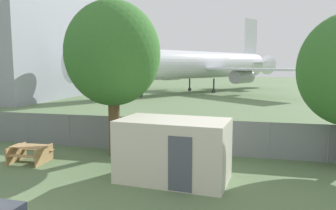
# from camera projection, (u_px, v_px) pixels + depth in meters

# --- Properties ---
(perimeter_fence) EXTENTS (56.07, 0.07, 1.72)m
(perimeter_fence) POSITION_uv_depth(u_px,v_px,m) (114.00, 133.00, 16.83)
(perimeter_fence) COLOR gray
(perimeter_fence) RESTS_ON ground
(airplane) EXTENTS (31.47, 38.58, 12.94)m
(airplane) POSITION_uv_depth(u_px,v_px,m) (196.00, 65.00, 51.80)
(airplane) COLOR silver
(airplane) RESTS_ON ground
(portable_cabin) EXTENTS (4.24, 2.67, 2.31)m
(portable_cabin) POSITION_uv_depth(u_px,v_px,m) (174.00, 150.00, 12.24)
(portable_cabin) COLOR beige
(portable_cabin) RESTS_ON ground
(picnic_bench_near_cabin) EXTENTS (1.64, 1.47, 0.76)m
(picnic_bench_near_cabin) POSITION_uv_depth(u_px,v_px,m) (30.00, 152.00, 14.55)
(picnic_bench_near_cabin) COLOR tan
(picnic_bench_near_cabin) RESTS_ON ground
(tree_left_of_cabin) EXTENTS (4.43, 4.43, 7.29)m
(tree_left_of_cabin) POSITION_uv_depth(u_px,v_px,m) (113.00, 54.00, 15.16)
(tree_left_of_cabin) COLOR brown
(tree_left_of_cabin) RESTS_ON ground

